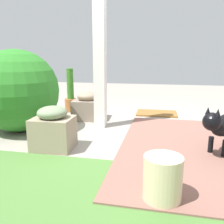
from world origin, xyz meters
name	(u,v)px	position (x,y,z in m)	size (l,w,h in m)	color
ground_plane	(127,131)	(0.00, 0.00, 0.00)	(12.00, 12.00, 0.00)	gray
brick_path	(204,149)	(-0.92, 0.52, 0.01)	(1.80, 2.40, 0.02)	#8A5D51
porch_pillar	(100,42)	(0.41, -0.12, 1.18)	(0.15, 0.15, 2.37)	white
stone_planter_nearest	(88,107)	(0.72, -0.51, 0.20)	(0.48, 0.47, 0.45)	gray
stone_planter_mid	(53,129)	(0.69, 0.81, 0.22)	(0.44, 0.37, 0.47)	gray
round_shrub	(17,91)	(1.43, 0.29, 0.54)	(1.09, 1.09, 1.09)	#2B7825
terracotta_pot_tall	(71,96)	(1.19, -0.97, 0.28)	(0.22, 0.22, 0.79)	#A25F31
terracotta_pot_broad	(26,100)	(1.90, -0.63, 0.25)	(0.33, 0.33, 0.44)	#C06F4A
ceramic_urn	(162,179)	(-0.48, 1.57, 0.16)	(0.27, 0.27, 0.33)	beige
doormat	(157,113)	(-0.37, -1.08, 0.01)	(0.69, 0.47, 0.03)	olive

